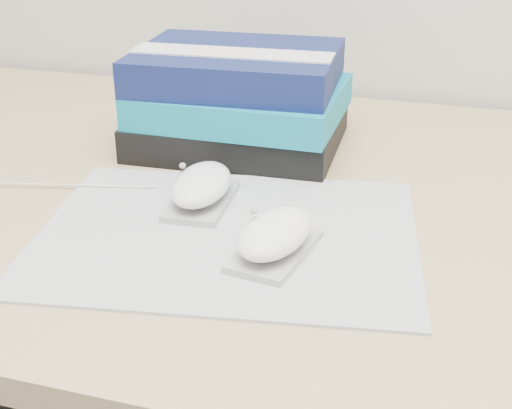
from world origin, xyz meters
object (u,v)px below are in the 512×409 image
(pouch, at_px, (219,107))
(mouse_front, at_px, (275,236))
(desk, at_px, (330,328))
(mouse_rear, at_px, (201,187))
(book_stack, at_px, (239,100))

(pouch, bearing_deg, mouse_front, -61.55)
(desk, bearing_deg, mouse_rear, -134.81)
(mouse_rear, bearing_deg, book_stack, 95.35)
(desk, distance_m, mouse_rear, 0.32)
(mouse_front, height_order, pouch, pouch)
(mouse_front, bearing_deg, desk, 84.21)
(desk, xyz_separation_m, pouch, (-0.19, 0.08, 0.28))
(mouse_front, height_order, book_stack, book_stack)
(mouse_rear, relative_size, pouch, 0.88)
(mouse_rear, distance_m, book_stack, 0.21)
(book_stack, distance_m, pouch, 0.04)
(mouse_rear, bearing_deg, desk, 45.19)
(pouch, bearing_deg, desk, -22.73)
(desk, bearing_deg, mouse_front, -95.79)
(mouse_front, bearing_deg, pouch, 118.45)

